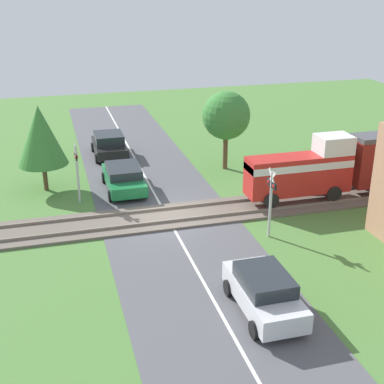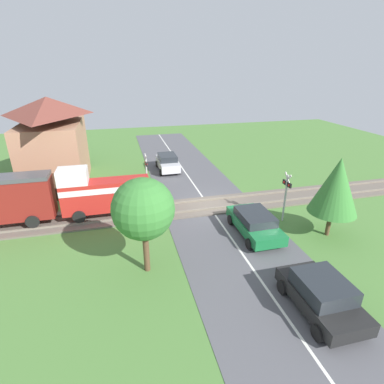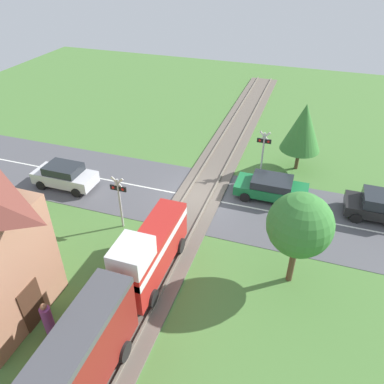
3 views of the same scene
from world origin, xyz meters
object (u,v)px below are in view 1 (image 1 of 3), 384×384
(car_near_crossing, at_px, (124,177))
(crossing_signal_west_approach, at_px, (77,165))
(car_far_side, at_px, (264,291))
(car_behind_queue, at_px, (109,144))
(crossing_signal_east_approach, at_px, (271,194))
(train, at_px, (365,162))

(car_near_crossing, distance_m, crossing_signal_west_approach, 2.93)
(car_far_side, bearing_deg, car_near_crossing, -166.94)
(car_near_crossing, relative_size, car_far_side, 1.09)
(car_near_crossing, distance_m, car_behind_queue, 6.04)
(car_behind_queue, relative_size, crossing_signal_west_approach, 1.20)
(car_far_side, xyz_separation_m, crossing_signal_west_approach, (-11.38, -5.31, 1.22))
(car_near_crossing, xyz_separation_m, crossing_signal_east_approach, (7.19, 5.31, 1.28))
(car_far_side, bearing_deg, crossing_signal_east_approach, 155.07)
(car_far_side, height_order, crossing_signal_west_approach, crossing_signal_west_approach)
(crossing_signal_east_approach, bearing_deg, car_behind_queue, -158.15)
(car_behind_queue, height_order, crossing_signal_east_approach, crossing_signal_east_approach)
(car_near_crossing, xyz_separation_m, crossing_signal_west_approach, (1.03, -2.43, 1.28))
(car_far_side, height_order, car_behind_queue, car_far_side)
(car_far_side, xyz_separation_m, crossing_signal_east_approach, (-5.22, 2.43, 1.22))
(car_behind_queue, bearing_deg, crossing_signal_west_approach, -18.93)
(car_far_side, relative_size, crossing_signal_west_approach, 1.24)
(crossing_signal_west_approach, bearing_deg, train, 77.82)
(train, bearing_deg, crossing_signal_west_approach, -102.18)
(train, distance_m, car_far_side, 12.26)
(train, relative_size, car_behind_queue, 3.31)
(train, height_order, car_far_side, train)
(car_near_crossing, height_order, crossing_signal_west_approach, crossing_signal_west_approach)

